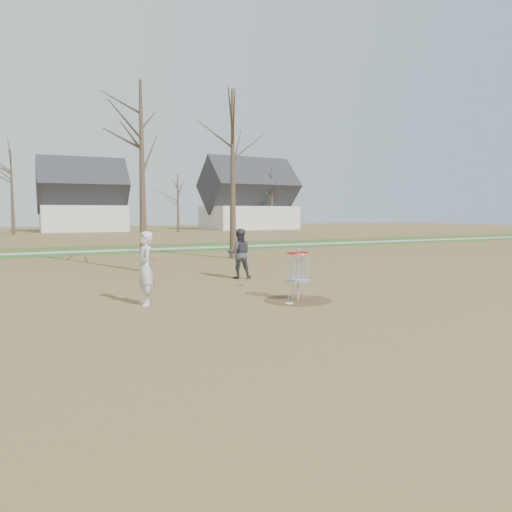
# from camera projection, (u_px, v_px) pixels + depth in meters

# --- Properties ---
(ground) EXTENTS (160.00, 160.00, 0.00)m
(ground) POSITION_uv_depth(u_px,v_px,m) (298.00, 300.00, 13.37)
(ground) COLOR brown
(ground) RESTS_ON ground
(green_band) EXTENTS (160.00, 8.00, 0.01)m
(green_band) POSITION_uv_depth(u_px,v_px,m) (126.00, 249.00, 32.03)
(green_band) COLOR #2D5119
(green_band) RESTS_ON ground
(footpath) EXTENTS (160.00, 1.50, 0.01)m
(footpath) POSITION_uv_depth(u_px,v_px,m) (129.00, 250.00, 31.14)
(footpath) COLOR #9E9E99
(footpath) RESTS_ON green_band
(dirt_circle) EXTENTS (1.80, 1.80, 0.01)m
(dirt_circle) POSITION_uv_depth(u_px,v_px,m) (298.00, 300.00, 13.37)
(dirt_circle) COLOR #47331E
(dirt_circle) RESTS_ON ground
(player_standing) EXTENTS (0.49, 0.71, 1.88)m
(player_standing) POSITION_uv_depth(u_px,v_px,m) (145.00, 268.00, 12.60)
(player_standing) COLOR silver
(player_standing) RESTS_ON ground
(player_throwing) EXTENTS (1.04, 0.93, 1.78)m
(player_throwing) POSITION_uv_depth(u_px,v_px,m) (239.00, 254.00, 17.78)
(player_throwing) COLOR #393A3E
(player_throwing) RESTS_ON ground
(disc_grounded) EXTENTS (0.22, 0.22, 0.02)m
(disc_grounded) POSITION_uv_depth(u_px,v_px,m) (289.00, 303.00, 12.84)
(disc_grounded) COLOR silver
(disc_grounded) RESTS_ON dirt_circle
(discs_in_play) EXTENTS (3.96, 1.52, 0.43)m
(discs_in_play) POSITION_uv_depth(u_px,v_px,m) (217.00, 261.00, 14.01)
(discs_in_play) COLOR #F3580C
(discs_in_play) RESTS_ON ground
(disc_golf_basket) EXTENTS (0.64, 0.64, 1.35)m
(disc_golf_basket) POSITION_uv_depth(u_px,v_px,m) (298.00, 267.00, 13.29)
(disc_golf_basket) COLOR #9EA3AD
(disc_golf_basket) RESTS_ON ground
(bare_trees) EXTENTS (52.62, 44.98, 9.00)m
(bare_trees) POSITION_uv_depth(u_px,v_px,m) (109.00, 180.00, 45.50)
(bare_trees) COLOR #382B1E
(bare_trees) RESTS_ON ground
(houses_row) EXTENTS (56.51, 10.01, 7.26)m
(houses_row) POSITION_uv_depth(u_px,v_px,m) (104.00, 203.00, 61.71)
(houses_row) COLOR silver
(houses_row) RESTS_ON ground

